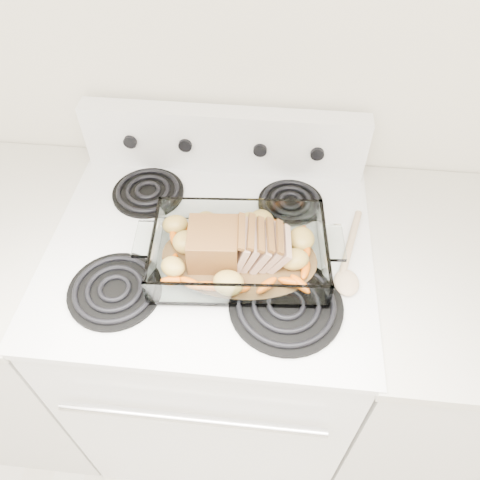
# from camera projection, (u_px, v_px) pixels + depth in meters

# --- Properties ---
(electric_range) EXTENTS (0.78, 0.70, 1.12)m
(electric_range) POSITION_uv_depth(u_px,v_px,m) (217.00, 337.00, 1.48)
(electric_range) COLOR white
(electric_range) RESTS_ON ground
(counter_left) EXTENTS (0.58, 0.68, 0.93)m
(counter_left) POSITION_uv_depth(u_px,v_px,m) (16.00, 321.00, 1.53)
(counter_left) COLOR silver
(counter_left) RESTS_ON ground
(counter_right) EXTENTS (0.58, 0.68, 0.93)m
(counter_right) POSITION_uv_depth(u_px,v_px,m) (430.00, 359.00, 1.44)
(counter_right) COLOR silver
(counter_right) RESTS_ON ground
(baking_dish) EXTENTS (0.39, 0.26, 0.08)m
(baking_dish) POSITION_uv_depth(u_px,v_px,m) (239.00, 254.00, 1.08)
(baking_dish) COLOR silver
(baking_dish) RESTS_ON electric_range
(pork_roast) EXTENTS (0.23, 0.11, 0.09)m
(pork_roast) POSITION_uv_depth(u_px,v_px,m) (229.00, 245.00, 1.05)
(pork_roast) COLOR brown
(pork_roast) RESTS_ON baking_dish
(roast_vegetables) EXTENTS (0.37, 0.20, 0.05)m
(roast_vegetables) POSITION_uv_depth(u_px,v_px,m) (239.00, 240.00, 1.09)
(roast_vegetables) COLOR orange
(roast_vegetables) RESTS_ON baking_dish
(wooden_spoon) EXTENTS (0.08, 0.26, 0.02)m
(wooden_spoon) POSITION_uv_depth(u_px,v_px,m) (348.00, 264.00, 1.08)
(wooden_spoon) COLOR tan
(wooden_spoon) RESTS_ON electric_range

